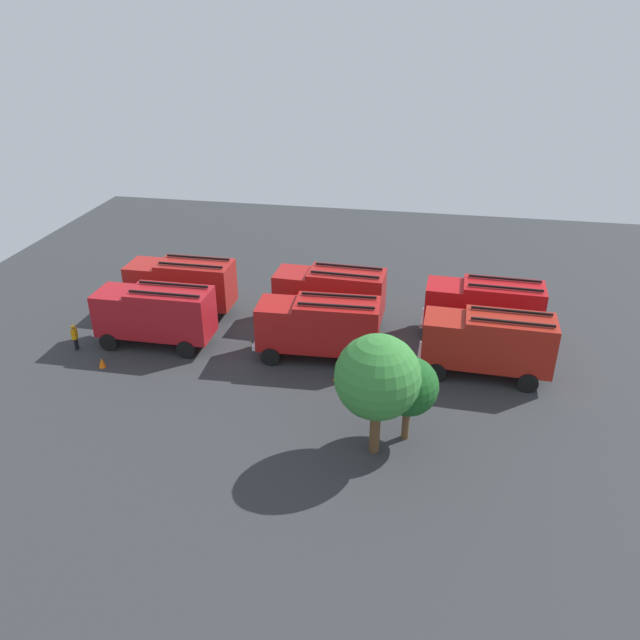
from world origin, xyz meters
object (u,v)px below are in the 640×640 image
Objects in this scene: fire_truck_1 at (330,293)px; fire_truck_3 at (488,342)px; tree_0 at (408,387)px; traffic_cone_0 at (338,374)px; tree_1 at (377,378)px; traffic_cone_1 at (394,383)px; traffic_cone_2 at (102,363)px; firefighter_0 at (75,336)px; fire_truck_4 at (319,325)px; fire_truck_2 at (182,283)px; firefighter_1 at (223,291)px; fire_truck_5 at (155,313)px; fire_truck_0 at (484,306)px.

fire_truck_3 is at bearing 156.25° from fire_truck_1.
tree_0 reaches higher than traffic_cone_0.
traffic_cone_1 is (-0.51, -5.54, -3.72)m from tree_1.
traffic_cone_2 is (16.74, 0.88, -0.02)m from traffic_cone_1.
tree_0 is (4.05, 6.54, 0.78)m from fire_truck_3.
fire_truck_3 is 24.25m from firefighter_0.
fire_truck_4 reaches higher than traffic_cone_2.
fire_truck_1 reaches higher than traffic_cone_1.
fire_truck_2 is 1.65× the size of tree_0.
firefighter_1 is (7.90, -6.13, -1.18)m from fire_truck_4.
fire_truck_1 is 1.21× the size of tree_1.
firefighter_0 is 16.15m from traffic_cone_0.
tree_0 is (-5.59, 11.30, 0.78)m from fire_truck_1.
fire_truck_1 is 4.23× the size of firefighter_1.
firefighter_0 reaches higher than traffic_cone_2.
traffic_cone_2 is at bearing -10.97° from tree_0.
fire_truck_3 is at bearing 167.55° from fire_truck_2.
fire_truck_1 is 4.56m from fire_truck_4.
traffic_cone_2 is (2.13, 3.13, -1.86)m from fire_truck_5.
fire_truck_0 is at bearing -110.06° from tree_0.
firefighter_0 is at bearing 4.31° from fire_truck_4.
tree_1 reaches higher than fire_truck_3.
fire_truck_1 reaches higher than traffic_cone_2.
fire_truck_1 is at bearing -177.94° from fire_truck_2.
fire_truck_0 is 24.93m from firefighter_0.
tree_1 reaches higher than firefighter_1.
fire_truck_5 is 9.81× the size of traffic_cone_0.
tree_0 is (-13.37, 12.87, 1.97)m from firefighter_1.
fire_truck_5 is at bearing 15.55° from fire_truck_0.
fire_truck_0 is 1.00× the size of fire_truck_4.
firefighter_0 is at bearing -33.02° from traffic_cone_2.
fire_truck_4 is 3.21m from traffic_cone_0.
fire_truck_5 is 1.65× the size of tree_0.
firefighter_1 is 0.40× the size of tree_0.
fire_truck_1 is 9.93× the size of traffic_cone_0.
fire_truck_2 is 18.86m from tree_1.
fire_truck_4 is at bearing -178.72° from fire_truck_5.
fire_truck_3 is 19.51m from fire_truck_5.
traffic_cone_2 is at bearing 3.02° from traffic_cone_1.
traffic_cone_0 is 3.16m from traffic_cone_1.
fire_truck_5 is at bearing -1.10° from fire_truck_4.
firefighter_0 is (4.56, 5.95, -1.27)m from fire_truck_2.
traffic_cone_1 is at bearing 126.58° from fire_truck_1.
fire_truck_3 is at bearing -165.83° from traffic_cone_0.
tree_1 is (-14.10, 7.79, 1.89)m from fire_truck_5.
fire_truck_4 is 5.54m from traffic_cone_1.
fire_truck_2 is at bearing 4.20° from fire_truck_1.
fire_truck_2 is 9.82× the size of traffic_cone_0.
tree_1 is at bearing 42.48° from tree_0.
traffic_cone_0 is (2.64, -5.75, -3.68)m from tree_1.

